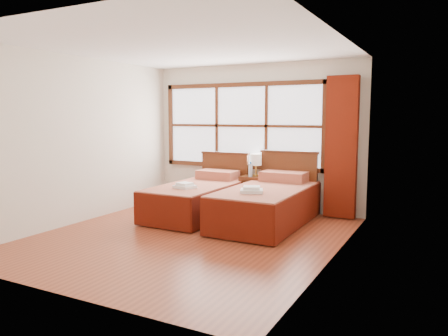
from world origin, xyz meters
The scene contains 15 objects.
floor centered at (0.00, 0.00, 0.00)m, with size 4.50×4.50×0.00m, color brown.
ceiling centered at (0.00, 0.00, 2.60)m, with size 4.50×4.50×0.00m, color white.
wall_back centered at (0.00, 2.25, 1.30)m, with size 4.00×4.00×0.00m, color silver.
wall_left centered at (-2.00, 0.00, 1.30)m, with size 4.50×4.50×0.00m, color silver.
wall_right centered at (2.00, 0.00, 1.30)m, with size 4.50×4.50×0.00m, color silver.
window centered at (-0.25, 2.21, 1.50)m, with size 3.16×0.06×1.56m.
curtain centered at (1.60, 2.11, 1.17)m, with size 0.50×0.16×2.30m, color maroon.
bed_left centered at (-0.55, 1.20, 0.31)m, with size 1.04×2.06×1.01m.
bed_right centered at (0.70, 1.20, 0.33)m, with size 1.11×2.15×1.08m.
nightstand centered at (0.13, 1.99, 0.31)m, with size 0.47×0.46×0.62m.
towels_left centered at (-0.53, 0.72, 0.58)m, with size 0.35×0.33×0.09m.
towels_right centered at (0.66, 0.65, 0.62)m, with size 0.40×0.38×0.09m.
lamp centered at (0.13, 2.03, 0.90)m, with size 0.20×0.20×0.39m.
bottle_near centered at (0.08, 1.90, 0.74)m, with size 0.07×0.07×0.26m.
bottle_far centered at (0.06, 1.97, 0.73)m, with size 0.06×0.06×0.23m.
Camera 1 is at (3.19, -5.03, 1.68)m, focal length 35.00 mm.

